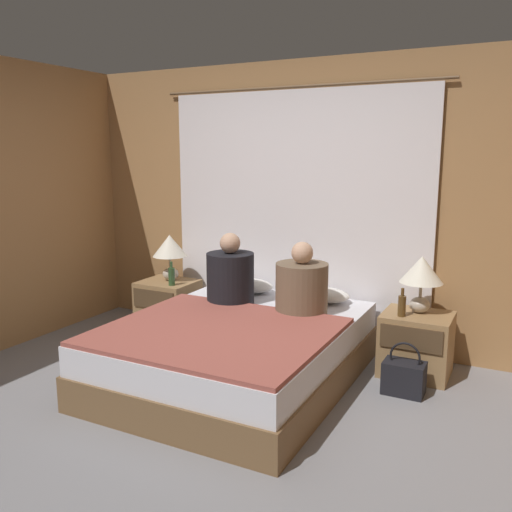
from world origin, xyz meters
name	(u,v)px	position (x,y,z in m)	size (l,w,h in m)	color
ground_plane	(177,425)	(0.00, 0.00, 0.00)	(16.00, 16.00, 0.00)	gray
wall_back	(298,204)	(0.00, 1.92, 1.25)	(4.41, 0.06, 2.50)	#A37547
curtain_panel	(295,217)	(0.00, 1.86, 1.13)	(2.65, 0.02, 2.28)	white
bed	(238,351)	(0.00, 0.79, 0.23)	(1.61, 2.03, 0.46)	brown
nightstand_left	(168,305)	(-1.18, 1.53, 0.24)	(0.52, 0.46, 0.49)	#937047
nightstand_right	(416,344)	(1.18, 1.53, 0.24)	(0.52, 0.46, 0.49)	#937047
lamp_left	(170,249)	(-1.18, 1.58, 0.79)	(0.33, 0.33, 0.45)	#B2A899
lamp_right	(421,274)	(1.18, 1.58, 0.79)	(0.33, 0.33, 0.45)	#B2A899
pillow_left	(247,285)	(-0.36, 1.61, 0.52)	(0.50, 0.31, 0.12)	white
pillow_right	(321,294)	(0.36, 1.61, 0.52)	(0.50, 0.31, 0.12)	white
blanket_on_bed	(217,331)	(0.00, 0.50, 0.48)	(1.55, 1.38, 0.03)	#994C42
person_left_in_bed	(230,276)	(-0.31, 1.23, 0.69)	(0.40, 0.40, 0.59)	black
person_right_in_bed	(302,286)	(0.34, 1.23, 0.68)	(0.41, 0.41, 0.57)	brown
beer_bottle_on_left_stand	(172,276)	(-1.05, 1.42, 0.57)	(0.06, 0.06, 0.23)	#2D4C28
beer_bottle_on_right_stand	(402,305)	(1.08, 1.42, 0.57)	(0.06, 0.06, 0.22)	#513819
handbag_on_floor	(404,377)	(1.18, 1.13, 0.13)	(0.29, 0.19, 0.39)	black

